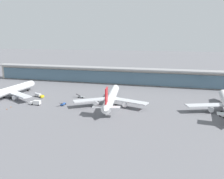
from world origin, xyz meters
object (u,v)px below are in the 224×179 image
at_px(airliner_left_stand, 8,91).
at_px(service_truck_by_tail_blue, 63,104).
at_px(airliner_centre_stand, 111,98).
at_px(service_truck_mid_apron_grey, 81,97).
at_px(safety_cone_bravo, 7,109).
at_px(service_truck_under_wing_white, 36,103).
at_px(service_truck_at_far_stand_white, 224,116).
at_px(service_truck_near_nose_yellow, 39,95).
at_px(safety_cone_alpha, 11,107).

bearing_deg(airliner_left_stand, service_truck_by_tail_blue, -8.16).
height_order(airliner_centre_stand, service_truck_mid_apron_grey, airliner_centre_stand).
height_order(airliner_left_stand, safety_cone_bravo, airliner_left_stand).
distance_m(airliner_centre_stand, service_truck_by_tail_blue, 31.39).
bearing_deg(service_truck_under_wing_white, service_truck_by_tail_blue, 13.40).
xyz_separation_m(service_truck_at_far_stand_white, safety_cone_bravo, (-124.44, -18.06, -0.49)).
height_order(airliner_left_stand, service_truck_near_nose_yellow, airliner_left_stand).
height_order(airliner_left_stand, service_truck_at_far_stand_white, airliner_left_stand).
xyz_separation_m(service_truck_near_nose_yellow, service_truck_by_tail_blue, (26.40, -14.11, -0.90)).
bearing_deg(service_truck_mid_apron_grey, service_truck_at_far_stand_white, -11.66).
bearing_deg(airliner_centre_stand, safety_cone_alpha, -161.35).
relative_size(service_truck_mid_apron_grey, safety_cone_bravo, 9.90).
height_order(service_truck_at_far_stand_white, safety_cone_bravo, service_truck_at_far_stand_white).
relative_size(service_truck_near_nose_yellow, service_truck_at_far_stand_white, 1.33).
distance_m(service_truck_under_wing_white, safety_cone_alpha, 15.15).
relative_size(service_truck_near_nose_yellow, service_truck_by_tail_blue, 1.29).
xyz_separation_m(service_truck_under_wing_white, service_truck_mid_apron_grey, (21.12, 24.19, -0.88)).
relative_size(service_truck_under_wing_white, service_truck_at_far_stand_white, 1.10).
height_order(service_truck_near_nose_yellow, service_truck_mid_apron_grey, service_truck_near_nose_yellow).
bearing_deg(airliner_left_stand, service_truck_mid_apron_grey, 15.19).
distance_m(service_truck_near_nose_yellow, service_truck_at_far_stand_white, 122.55).
bearing_deg(safety_cone_bravo, airliner_centre_stand, 22.38).
distance_m(service_truck_by_tail_blue, safety_cone_alpha, 32.06).
relative_size(airliner_left_stand, safety_cone_bravo, 87.70).
bearing_deg(service_truck_mid_apron_grey, service_truck_near_nose_yellow, -168.83).
bearing_deg(service_truck_mid_apron_grey, airliner_centre_stand, -25.75).
relative_size(service_truck_under_wing_white, safety_cone_alpha, 10.43).
height_order(service_truck_near_nose_yellow, service_truck_at_far_stand_white, service_truck_near_nose_yellow).
distance_m(airliner_left_stand, service_truck_at_far_stand_white, 141.51).
bearing_deg(airliner_centre_stand, service_truck_at_far_stand_white, -5.49).
xyz_separation_m(service_truck_mid_apron_grey, service_truck_at_far_stand_white, (91.40, -18.86, 0.00)).
bearing_deg(service_truck_near_nose_yellow, service_truck_by_tail_blue, -28.13).
bearing_deg(service_truck_at_far_stand_white, airliner_left_stand, 177.85).
bearing_deg(service_truck_near_nose_yellow, service_truck_under_wing_white, -62.74).
bearing_deg(safety_cone_bravo, service_truck_near_nose_yellow, 85.25).
height_order(service_truck_near_nose_yellow, safety_cone_bravo, service_truck_near_nose_yellow).
bearing_deg(airliner_centre_stand, service_truck_near_nose_yellow, 173.38).
height_order(service_truck_under_wing_white, service_truck_by_tail_blue, service_truck_under_wing_white).
bearing_deg(airliner_left_stand, service_truck_near_nose_yellow, 21.16).
bearing_deg(airliner_centre_stand, airliner_left_stand, -179.26).
relative_size(service_truck_near_nose_yellow, safety_cone_bravo, 12.59).
bearing_deg(service_truck_mid_apron_grey, safety_cone_bravo, -131.83).
bearing_deg(safety_cone_bravo, service_truck_under_wing_white, 46.86).
xyz_separation_m(service_truck_under_wing_white, safety_cone_bravo, (-11.93, -12.73, -1.37)).
height_order(service_truck_mid_apron_grey, service_truck_at_far_stand_white, same).
bearing_deg(airliner_centre_stand, service_truck_under_wing_white, -166.17).
xyz_separation_m(safety_cone_alpha, safety_cone_bravo, (0.53, -4.21, 0.00)).
distance_m(service_truck_by_tail_blue, service_truck_at_far_stand_white, 95.48).
relative_size(service_truck_near_nose_yellow, service_truck_under_wing_white, 1.21).
height_order(service_truck_mid_apron_grey, safety_cone_alpha, service_truck_mid_apron_grey).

